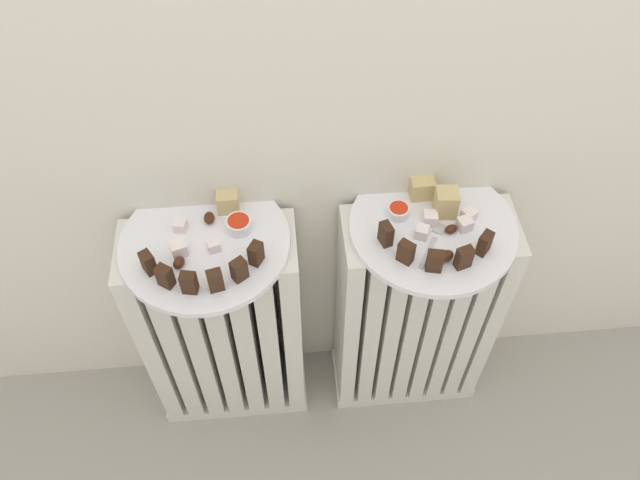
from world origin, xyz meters
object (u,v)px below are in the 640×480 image
Objects in this scene: radiator_left at (225,330)px; radiator_right at (414,315)px; jam_bowl_right at (398,211)px; fork at (433,242)px; plate_left at (205,243)px; jam_bowl_left at (239,224)px; plate_right at (433,227)px.

radiator_right is (0.40, 0.00, 0.00)m from radiator_left.
jam_bowl_right is 0.08m from fork.
fork reaches higher than radiator_left.
plate_left is at bearing 180.00° from radiator_right.
radiator_left is 0.40m from radiator_right.
plate_left is 6.56× the size of jam_bowl_left.
plate_right is 3.00× the size of fork.
radiator_left is at bearing -160.52° from jam_bowl_left.
fork is at bearing -5.67° from plate_left.
plate_right is 6.56× the size of jam_bowl_left.
jam_bowl_right is (0.34, 0.03, 0.31)m from radiator_left.
plate_right is 0.04m from fork.
radiator_left is 12.55× the size of jam_bowl_left.
fork is at bearing -5.67° from radiator_left.
radiator_left is 0.49m from plate_right.
jam_bowl_right is (0.28, 0.01, -0.00)m from jam_bowl_left.
radiator_left is 1.91× the size of plate_left.
plate_left is 0.07m from jam_bowl_left.
plate_left is (-0.40, 0.00, 0.29)m from radiator_right.
radiator_left is at bearing 180.00° from radiator_right.
radiator_right is at bearing 0.00° from radiator_left.
plate_left and plate_right have the same top height.
jam_bowl_left is (0.06, 0.02, 0.31)m from radiator_left.
fork is at bearing -10.35° from jam_bowl_left.
plate_left reaches higher than radiator_left.
radiator_right is 1.91× the size of plate_right.
radiator_right is at bearing -3.62° from jam_bowl_left.
radiator_left is 0.32m from jam_bowl_left.
jam_bowl_left is at bearing 19.48° from plate_left.
radiator_left is 5.73× the size of fork.
jam_bowl_left is at bearing 19.48° from radiator_left.
plate_left is 0.34m from jam_bowl_right.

